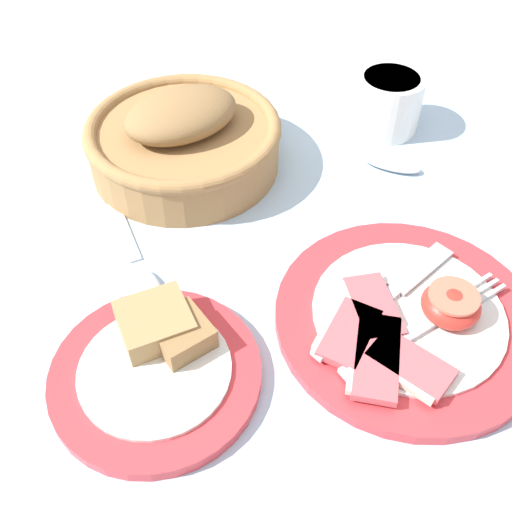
% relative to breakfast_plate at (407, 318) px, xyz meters
% --- Properties ---
extents(ground_plane, '(3.00, 3.00, 0.00)m').
position_rel_breakfast_plate_xyz_m(ground_plane, '(-0.07, -0.01, -0.01)').
color(ground_plane, '#A3BCD1').
extents(breakfast_plate, '(0.24, 0.24, 0.04)m').
position_rel_breakfast_plate_xyz_m(breakfast_plate, '(0.00, 0.00, 0.00)').
color(breakfast_plate, red).
rests_on(breakfast_plate, ground_plane).
extents(bread_plate, '(0.18, 0.18, 0.04)m').
position_rel_breakfast_plate_xyz_m(bread_plate, '(-0.22, 0.01, 0.00)').
color(bread_plate, red).
rests_on(bread_plate, ground_plane).
extents(sugar_cup, '(0.08, 0.08, 0.07)m').
position_rel_breakfast_plate_xyz_m(sugar_cup, '(0.11, 0.29, 0.03)').
color(sugar_cup, white).
rests_on(sugar_cup, ground_plane).
extents(bread_basket, '(0.22, 0.22, 0.09)m').
position_rel_breakfast_plate_xyz_m(bread_basket, '(-0.15, 0.28, 0.03)').
color(bread_basket, olive).
rests_on(bread_basket, ground_plane).
extents(teaspoon_by_saucer, '(0.04, 0.19, 0.01)m').
position_rel_breakfast_plate_xyz_m(teaspoon_by_saucer, '(-0.22, 0.12, -0.01)').
color(teaspoon_by_saucer, silver).
rests_on(teaspoon_by_saucer, ground_plane).
extents(teaspoon_near_cup, '(0.16, 0.14, 0.01)m').
position_rel_breakfast_plate_xyz_m(teaspoon_near_cup, '(0.10, 0.20, -0.01)').
color(teaspoon_near_cup, silver).
rests_on(teaspoon_near_cup, ground_plane).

